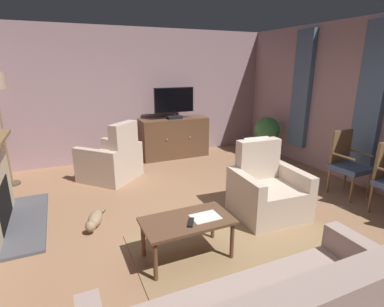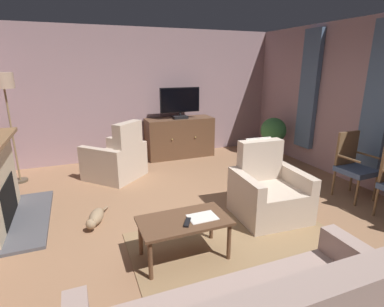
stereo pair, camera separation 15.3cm
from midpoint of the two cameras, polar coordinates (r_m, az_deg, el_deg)
ground_plane at (r=3.96m, az=3.81°, el=-14.16°), size 6.39×7.46×0.04m
wall_back at (r=6.70m, az=-10.14°, el=10.98°), size 6.39×0.10×2.74m
curtain_panel_near at (r=5.52m, az=30.27°, el=9.27°), size 0.10×0.44×2.30m
curtain_panel_far at (r=6.52m, az=19.55°, el=11.36°), size 0.10×0.44×2.30m
rug_central at (r=3.59m, az=9.04°, el=-17.42°), size 2.45×1.64×0.01m
tv_cabinet at (r=6.70m, az=-4.12°, el=2.87°), size 1.48×0.57×0.87m
television at (r=6.51m, az=-4.11°, el=9.74°), size 0.88×0.20×0.67m
coffee_table at (r=3.21m, az=-2.32°, el=-13.38°), size 0.95×0.54×0.46m
tv_remote at (r=3.11m, az=-1.65°, el=-13.03°), size 0.13×0.17×0.02m
folded_newspaper at (r=3.22m, az=1.18°, el=-12.03°), size 0.30×0.22×0.01m
armchair_beside_cabinet at (r=5.59m, az=-15.80°, el=-1.43°), size 1.22×1.23×1.05m
armchair_in_far_corner at (r=4.23m, az=13.09°, el=-7.16°), size 0.94×0.88×1.02m
side_chair_nearest_door at (r=5.26m, az=26.82°, el=-1.52°), size 0.48×0.49×1.02m
potted_plant_leafy_by_curtain at (r=6.82m, az=13.46°, el=4.00°), size 0.55×0.55×0.89m
cat at (r=4.15m, az=-19.12°, el=-11.85°), size 0.33×0.66×0.19m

